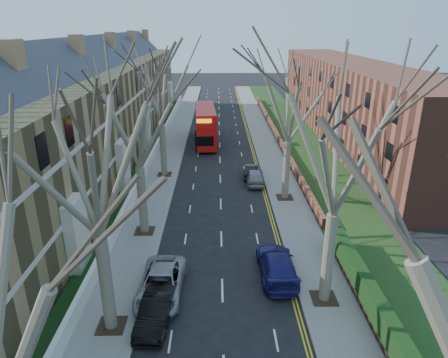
{
  "coord_description": "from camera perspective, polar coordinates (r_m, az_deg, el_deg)",
  "views": [
    {
      "loc": [
        -0.2,
        -10.36,
        14.51
      ],
      "look_at": [
        0.27,
        20.27,
        2.59
      ],
      "focal_mm": 32.0,
      "sensor_mm": 36.0,
      "label": 1
    }
  ],
  "objects": [
    {
      "name": "car_right_far",
      "position": [
        40.49,
        3.95,
        1.18
      ],
      "size": [
        1.85,
        4.03,
        1.28
      ],
      "primitive_type": "imported",
      "rotation": [
        0.0,
        0.0,
        3.01
      ],
      "color": "black",
      "rests_on": "ground"
    },
    {
      "name": "tree_left_mid",
      "position": [
        17.96,
        -18.74,
        4.1
      ],
      "size": [
        10.5,
        10.5,
        14.71
      ],
      "color": "#6C604D",
      "rests_on": "ground"
    },
    {
      "name": "tree_left_dist",
      "position": [
        39.07,
        -9.23,
        13.71
      ],
      "size": [
        10.5,
        10.5,
        14.71
      ],
      "color": "#6C604D",
      "rests_on": "ground"
    },
    {
      "name": "flats_right",
      "position": [
        57.01,
        17.49,
        10.68
      ],
      "size": [
        13.97,
        54.0,
        10.0
      ],
      "color": "brown",
      "rests_on": "ground"
    },
    {
      "name": "car_right_near",
      "position": [
        25.15,
        7.56,
        -12.07
      ],
      "size": [
        2.22,
        5.33,
        1.54
      ],
      "primitive_type": "imported",
      "rotation": [
        0.0,
        0.0,
        3.15
      ],
      "color": "navy",
      "rests_on": "ground"
    },
    {
      "name": "front_wall_left",
      "position": [
        44.26,
        -10.54,
        2.6
      ],
      "size": [
        0.3,
        78.0,
        1.0
      ],
      "color": "white",
      "rests_on": "ground"
    },
    {
      "name": "car_left_far",
      "position": [
        23.71,
        -8.98,
        -14.55
      ],
      "size": [
        2.65,
        5.42,
        1.48
      ],
      "primitive_type": "imported",
      "rotation": [
        0.0,
        0.0,
        -0.04
      ],
      "color": "#99999E",
      "rests_on": "ground"
    },
    {
      "name": "pavement_left",
      "position": [
        51.76,
        -7.31,
        4.87
      ],
      "size": [
        3.0,
        102.0,
        0.12
      ],
      "primitive_type": "cube",
      "color": "slate",
      "rests_on": "ground"
    },
    {
      "name": "terrace_left",
      "position": [
        44.41,
        -18.7,
        8.49
      ],
      "size": [
        9.7,
        78.0,
        13.6
      ],
      "color": "olive",
      "rests_on": "ground"
    },
    {
      "name": "tree_right_mid",
      "position": [
        19.91,
        16.47,
        5.97
      ],
      "size": [
        10.5,
        10.5,
        14.71
      ],
      "color": "#6C604D",
      "rests_on": "ground"
    },
    {
      "name": "car_left_mid",
      "position": [
        22.0,
        -9.63,
        -17.97
      ],
      "size": [
        1.91,
        4.41,
        1.41
      ],
      "primitive_type": "imported",
      "rotation": [
        0.0,
        0.0,
        -0.1
      ],
      "color": "black",
      "rests_on": "ground"
    },
    {
      "name": "grass_verge_right",
      "position": [
        52.51,
        10.95,
        5.0
      ],
      "size": [
        6.0,
        102.0,
        0.06
      ],
      "color": "#1E3D16",
      "rests_on": "ground"
    },
    {
      "name": "tree_left_far",
      "position": [
        27.44,
        -12.61,
        9.68
      ],
      "size": [
        10.15,
        10.15,
        14.22
      ],
      "color": "#6C604D",
      "rests_on": "ground"
    },
    {
      "name": "tree_right_far",
      "position": [
        33.31,
        9.54,
        11.88
      ],
      "size": [
        10.15,
        10.15,
        14.22
      ],
      "color": "#6C604D",
      "rests_on": "ground"
    },
    {
      "name": "double_decker_bus",
      "position": [
        51.95,
        -2.64,
        7.55
      ],
      "size": [
        3.22,
        10.89,
        4.51
      ],
      "rotation": [
        0.0,
        0.0,
        3.2
      ],
      "color": "#B9110D",
      "rests_on": "ground"
    },
    {
      "name": "pavement_right",
      "position": [
        51.8,
        6.05,
        4.94
      ],
      "size": [
        3.0,
        102.0,
        0.12
      ],
      "primitive_type": "cube",
      "color": "slate",
      "rests_on": "ground"
    },
    {
      "name": "car_right_mid",
      "position": [
        38.8,
        4.38,
        0.37
      ],
      "size": [
        1.77,
        4.25,
        1.44
      ],
      "primitive_type": "imported",
      "rotation": [
        0.0,
        0.0,
        3.16
      ],
      "color": "gray",
      "rests_on": "ground"
    }
  ]
}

